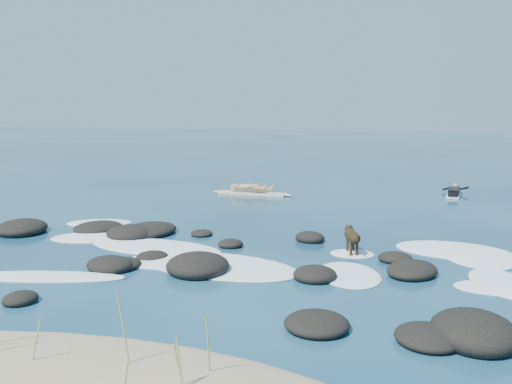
# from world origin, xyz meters

# --- Properties ---
(ground) EXTENTS (160.00, 160.00, 0.00)m
(ground) POSITION_xyz_m (0.00, 0.00, 0.00)
(ground) COLOR #0A2642
(ground) RESTS_ON ground
(dune_grass) EXTENTS (3.49, 2.03, 1.17)m
(dune_grass) POSITION_xyz_m (-0.07, -7.76, 0.59)
(dune_grass) COLOR #85A54F
(dune_grass) RESTS_ON ground
(reef_rocks) EXTENTS (13.72, 7.72, 0.59)m
(reef_rocks) POSITION_xyz_m (-0.67, -1.33, 0.11)
(reef_rocks) COLOR black
(reef_rocks) RESTS_ON ground
(breaking_foam) EXTENTS (13.42, 7.24, 0.12)m
(breaking_foam) POSITION_xyz_m (0.78, -0.60, 0.01)
(breaking_foam) COLOR white
(breaking_foam) RESTS_ON ground
(standing_surfer_rig) EXTENTS (3.47, 0.75, 1.97)m
(standing_surfer_rig) POSITION_xyz_m (-2.07, 9.11, 0.78)
(standing_surfer_rig) COLOR beige
(standing_surfer_rig) RESTS_ON ground
(paddling_surfer_rig) EXTENTS (1.09, 2.47, 0.43)m
(paddling_surfer_rig) POSITION_xyz_m (6.11, 11.01, 0.15)
(paddling_surfer_rig) COLOR silver
(paddling_surfer_rig) RESTS_ON ground
(dog) EXTENTS (0.50, 1.09, 0.71)m
(dog) POSITION_xyz_m (2.90, 0.20, 0.47)
(dog) COLOR black
(dog) RESTS_ON ground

